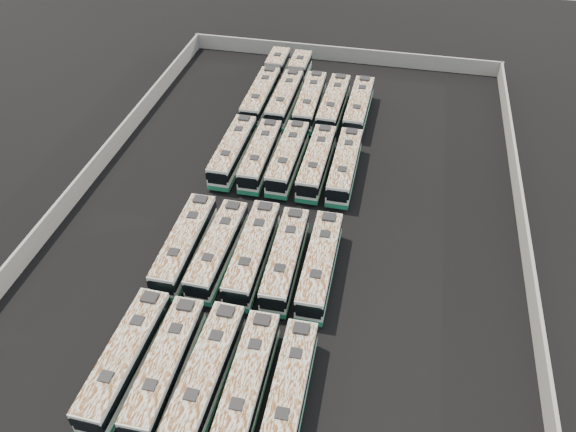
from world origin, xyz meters
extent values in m
plane|color=black|center=(0.00, 0.00, 0.00)|extent=(140.00, 140.00, 0.00)
cube|color=gray|center=(0.00, 36.30, 1.10)|extent=(45.20, 0.30, 2.20)
cube|color=gray|center=(22.30, 0.00, 1.10)|extent=(0.30, 73.20, 2.20)
cube|color=gray|center=(-22.30, 0.00, 1.10)|extent=(0.30, 73.20, 2.20)
cube|color=silver|center=(-8.22, -19.89, 1.65)|extent=(2.64, 11.53, 2.63)
cube|color=#1C7150|center=(-8.22, -19.89, 0.69)|extent=(2.69, 11.58, 0.40)
cube|color=black|center=(-8.22, -19.89, 2.09)|extent=(2.70, 11.59, 0.88)
cube|color=black|center=(-8.34, -25.65, 1.96)|extent=(2.11, 0.11, 1.39)
cube|color=beige|center=(-8.22, -19.89, 2.99)|extent=(2.58, 11.30, 0.07)
cube|color=black|center=(-8.28, -22.42, 3.09)|extent=(0.93, 0.93, 0.13)
cube|color=black|center=(-8.17, -17.37, 3.09)|extent=(0.93, 0.93, 0.13)
cube|color=black|center=(-8.12, -15.07, 3.14)|extent=(1.27, 1.08, 0.25)
cylinder|color=black|center=(-9.32, -23.54, 0.48)|extent=(0.29, 0.96, 0.96)
cylinder|color=black|center=(-7.28, -23.59, 0.48)|extent=(0.29, 0.96, 0.96)
cylinder|color=black|center=(-9.17, -16.20, 0.48)|extent=(0.29, 0.96, 0.96)
cylinder|color=black|center=(-7.12, -16.24, 0.48)|extent=(0.29, 0.96, 0.96)
cube|color=silver|center=(-5.07, -19.86, 1.61)|extent=(2.43, 11.21, 2.56)
cube|color=#1C7150|center=(-5.07, -19.86, 0.67)|extent=(2.48, 11.26, 0.39)
cube|color=black|center=(-5.07, -19.86, 2.03)|extent=(2.49, 11.27, 0.86)
cube|color=beige|center=(-5.07, -19.86, 2.92)|extent=(2.38, 10.98, 0.07)
cube|color=black|center=(-5.05, -22.32, 3.01)|extent=(0.89, 0.89, 0.13)
cube|color=black|center=(-5.09, -17.40, 3.01)|extent=(0.89, 0.89, 0.13)
cube|color=black|center=(-5.11, -15.16, 3.06)|extent=(1.22, 1.04, 0.24)
cylinder|color=black|center=(-6.03, -23.45, 0.47)|extent=(0.27, 0.93, 0.93)
cylinder|color=black|center=(-4.04, -23.43, 0.47)|extent=(0.27, 0.93, 0.93)
cylinder|color=black|center=(-6.10, -16.29, 0.47)|extent=(0.27, 0.93, 0.93)
cylinder|color=black|center=(-4.10, -16.27, 0.47)|extent=(0.27, 0.93, 0.93)
cube|color=silver|center=(-1.94, -19.96, 1.65)|extent=(2.65, 11.55, 2.64)
cube|color=#1C7150|center=(-1.94, -19.96, 0.69)|extent=(2.70, 11.61, 0.40)
cube|color=black|center=(-1.94, -19.96, 2.09)|extent=(2.71, 11.62, 0.88)
cube|color=beige|center=(-1.94, -19.96, 3.00)|extent=(2.60, 11.32, 0.07)
cube|color=black|center=(-1.99, -22.49, 3.10)|extent=(0.93, 0.93, 0.13)
cube|color=black|center=(-1.88, -17.43, 3.10)|extent=(0.93, 0.93, 0.13)
cube|color=black|center=(-1.83, -15.13, 3.14)|extent=(1.27, 1.08, 0.25)
cylinder|color=black|center=(-3.04, -23.62, 0.48)|extent=(0.29, 0.96, 0.96)
cylinder|color=black|center=(-2.88, -16.26, 0.48)|extent=(0.29, 0.96, 0.96)
cylinder|color=black|center=(-0.83, -16.30, 0.48)|extent=(0.29, 0.96, 0.96)
cube|color=silver|center=(1.16, -19.99, 1.61)|extent=(2.48, 11.26, 2.57)
cube|color=#1C7150|center=(1.16, -19.99, 0.67)|extent=(2.53, 11.31, 0.39)
cube|color=black|center=(1.16, -19.99, 2.04)|extent=(2.54, 11.32, 0.86)
cube|color=beige|center=(1.16, -19.99, 2.93)|extent=(2.43, 11.03, 0.07)
cube|color=black|center=(1.19, -22.46, 3.02)|extent=(0.90, 0.90, 0.13)
cube|color=black|center=(1.13, -17.52, 3.02)|extent=(0.90, 0.90, 0.13)
cube|color=black|center=(1.11, -15.27, 3.07)|extent=(1.23, 1.04, 0.24)
cylinder|color=black|center=(0.12, -16.41, 0.47)|extent=(0.27, 0.94, 0.94)
cylinder|color=black|center=(2.12, -16.38, 0.47)|extent=(0.27, 0.94, 0.94)
cube|color=silver|center=(4.26, -20.01, 1.58)|extent=(2.47, 11.04, 2.52)
cube|color=#1C7150|center=(4.26, -20.01, 0.66)|extent=(2.52, 11.09, 0.38)
cube|color=black|center=(4.26, -20.01, 2.00)|extent=(2.53, 11.10, 0.84)
cube|color=beige|center=(4.26, -20.01, 2.87)|extent=(2.42, 10.81, 0.06)
cube|color=black|center=(4.30, -22.43, 2.96)|extent=(0.88, 0.88, 0.13)
cube|color=black|center=(4.22, -17.59, 2.96)|extent=(0.88, 0.88, 0.13)
cube|color=black|center=(4.19, -15.39, 3.01)|extent=(1.21, 1.03, 0.24)
cylinder|color=black|center=(3.22, -16.51, 0.46)|extent=(0.27, 0.92, 0.92)
cylinder|color=black|center=(5.18, -16.48, 0.46)|extent=(0.27, 0.92, 0.92)
cube|color=silver|center=(-8.23, -7.28, 1.64)|extent=(2.47, 11.40, 2.61)
cube|color=#1C7150|center=(-8.23, -7.28, 0.68)|extent=(2.52, 11.45, 0.40)
cube|color=black|center=(-8.23, -7.28, 2.07)|extent=(2.53, 11.46, 0.87)
cube|color=black|center=(-8.18, -12.99, 1.94)|extent=(2.09, 0.08, 1.37)
cube|color=#1C7150|center=(-8.18, -12.99, 0.49)|extent=(2.37, 0.12, 0.27)
cube|color=beige|center=(-8.23, -7.28, 2.97)|extent=(2.42, 11.17, 0.07)
cube|color=black|center=(-8.21, -9.78, 3.06)|extent=(0.91, 0.91, 0.13)
cube|color=black|center=(-8.25, -4.78, 3.06)|extent=(0.91, 0.91, 0.13)
cube|color=black|center=(-8.27, -2.50, 3.11)|extent=(1.24, 1.05, 0.25)
cylinder|color=black|center=(-9.21, -10.93, 0.47)|extent=(0.27, 0.95, 0.95)
cylinder|color=black|center=(-7.19, -10.91, 0.47)|extent=(0.27, 0.95, 0.95)
cylinder|color=black|center=(-9.28, -3.65, 0.47)|extent=(0.27, 0.95, 0.95)
cylinder|color=black|center=(-7.25, -3.63, 0.47)|extent=(0.27, 0.95, 0.95)
cube|color=silver|center=(-5.11, -7.24, 1.59)|extent=(2.53, 11.08, 2.53)
cube|color=#1C7150|center=(-5.11, -7.24, 0.66)|extent=(2.58, 11.13, 0.39)
cube|color=black|center=(-5.11, -7.24, 2.00)|extent=(2.59, 11.14, 0.85)
cube|color=black|center=(-5.23, -12.77, 1.88)|extent=(2.02, 0.10, 1.33)
cube|color=#1C7150|center=(-5.23, -12.77, 0.48)|extent=(2.30, 0.15, 0.26)
cube|color=beige|center=(-5.11, -7.24, 2.88)|extent=(2.48, 10.85, 0.06)
cube|color=black|center=(-5.16, -9.66, 2.97)|extent=(0.89, 0.89, 0.13)
cube|color=black|center=(-5.06, -4.81, 2.97)|extent=(0.89, 0.89, 0.13)
cube|color=black|center=(-5.01, -2.61, 3.01)|extent=(1.22, 1.04, 0.24)
cylinder|color=black|center=(-6.17, -10.75, 0.46)|extent=(0.28, 0.92, 0.92)
cylinder|color=black|center=(-4.20, -10.79, 0.46)|extent=(0.28, 0.92, 0.92)
cylinder|color=black|center=(-6.02, -3.69, 0.46)|extent=(0.28, 0.92, 0.92)
cylinder|color=black|center=(-4.05, -3.73, 0.46)|extent=(0.28, 0.92, 0.92)
cube|color=silver|center=(-1.92, -7.04, 1.65)|extent=(2.50, 11.50, 2.63)
cube|color=#1C7150|center=(-1.92, -7.04, 0.69)|extent=(2.55, 11.55, 0.40)
cube|color=black|center=(-1.92, -7.04, 2.09)|extent=(2.56, 11.56, 0.88)
cube|color=black|center=(-1.87, -12.80, 1.96)|extent=(2.10, 0.08, 1.39)
cube|color=#1C7150|center=(-1.87, -12.80, 0.50)|extent=(2.39, 0.12, 0.27)
cube|color=beige|center=(-1.92, -7.04, 2.99)|extent=(2.45, 11.27, 0.07)
cube|color=black|center=(-1.90, -9.56, 3.09)|extent=(0.92, 0.92, 0.13)
cube|color=black|center=(-1.94, -4.51, 3.09)|extent=(0.92, 0.92, 0.13)
cube|color=black|center=(-1.97, -2.22, 3.14)|extent=(1.25, 1.06, 0.25)
cylinder|color=black|center=(-2.91, -10.72, 0.48)|extent=(0.28, 0.96, 0.96)
cylinder|color=black|center=(-0.86, -10.70, 0.48)|extent=(0.28, 0.96, 0.96)
cylinder|color=black|center=(-2.98, -3.37, 0.48)|extent=(0.28, 0.96, 0.96)
cylinder|color=black|center=(-0.93, -3.36, 0.48)|extent=(0.28, 0.96, 0.96)
cube|color=silver|center=(1.10, -7.14, 1.60)|extent=(2.57, 11.17, 2.55)
cube|color=#1C7150|center=(1.10, -7.14, 0.67)|extent=(2.62, 11.22, 0.39)
cube|color=black|center=(1.10, -7.14, 2.02)|extent=(2.63, 11.23, 0.85)
cube|color=black|center=(1.23, -12.71, 1.90)|extent=(2.04, 0.11, 1.34)
cube|color=#1C7150|center=(1.23, -12.71, 0.48)|extent=(2.32, 0.15, 0.26)
cube|color=beige|center=(1.10, -7.14, 2.90)|extent=(2.52, 10.95, 0.06)
cube|color=black|center=(1.16, -9.58, 2.99)|extent=(0.90, 0.90, 0.13)
cube|color=black|center=(1.05, -4.69, 2.99)|extent=(0.90, 0.90, 0.13)
cube|color=black|center=(1.00, -2.47, 3.04)|extent=(1.23, 1.05, 0.24)
cylinder|color=black|center=(0.19, -10.72, 0.46)|extent=(0.28, 0.93, 0.93)
cylinder|color=black|center=(2.18, -10.67, 0.46)|extent=(0.28, 0.93, 0.93)
cylinder|color=black|center=(0.03, -3.60, 0.46)|extent=(0.28, 0.93, 0.93)
cylinder|color=black|center=(2.01, -3.56, 0.46)|extent=(0.28, 0.93, 0.93)
cube|color=silver|center=(4.22, -7.17, 1.63)|extent=(2.46, 11.35, 2.60)
cube|color=#1C7150|center=(4.22, -7.17, 0.68)|extent=(2.51, 11.41, 0.40)
cube|color=black|center=(4.22, -7.17, 2.06)|extent=(2.52, 11.42, 0.87)
cube|color=black|center=(4.27, -12.86, 1.94)|extent=(2.08, 0.08, 1.37)
cube|color=#1C7150|center=(4.27, -12.86, 0.49)|extent=(2.36, 0.12, 0.26)
cube|color=beige|center=(4.22, -7.17, 2.96)|extent=(2.41, 11.13, 0.07)
cube|color=black|center=(4.24, -9.66, 3.05)|extent=(0.90, 0.90, 0.13)
cube|color=black|center=(4.20, -4.67, 3.05)|extent=(0.90, 0.90, 0.13)
cube|color=black|center=(4.18, -2.41, 3.10)|extent=(1.24, 1.05, 0.25)
cylinder|color=black|center=(3.24, -10.80, 0.47)|extent=(0.27, 0.95, 0.94)
cylinder|color=black|center=(5.26, -10.79, 0.47)|extent=(0.27, 0.95, 0.94)
cylinder|color=black|center=(3.18, -3.55, 0.47)|extent=(0.27, 0.95, 0.94)
cylinder|color=black|center=(5.20, -3.53, 0.47)|extent=(0.27, 0.95, 0.94)
cube|color=silver|center=(-8.28, 8.07, 1.62)|extent=(2.41, 11.28, 2.58)
cube|color=#1C7150|center=(-8.28, 8.07, 0.68)|extent=(2.46, 11.33, 0.39)
cube|color=black|center=(-8.28, 8.07, 2.05)|extent=(2.47, 11.34, 0.86)
cube|color=black|center=(-8.31, 2.42, 1.92)|extent=(2.07, 0.07, 1.36)
cube|color=#1C7150|center=(-8.31, 2.42, 0.49)|extent=(2.35, 0.11, 0.26)
cube|color=beige|center=(-8.28, 8.07, 2.94)|extent=(2.36, 11.05, 0.07)
cube|color=black|center=(-8.29, 5.59, 3.03)|extent=(0.90, 0.90, 0.13)
cube|color=black|center=(-8.26, 10.55, 3.03)|extent=(0.90, 0.90, 0.13)
cube|color=black|center=(-8.25, 12.80, 3.08)|extent=(1.23, 1.04, 0.24)
cylinder|color=black|center=(-9.30, 4.47, 0.47)|extent=(0.27, 0.94, 0.94)
cylinder|color=black|center=(-7.29, 4.46, 0.47)|extent=(0.27, 0.94, 0.94)
cylinder|color=black|center=(-9.26, 11.68, 0.47)|extent=(0.27, 0.94, 0.94)
cylinder|color=black|center=(-7.25, 11.67, 0.47)|extent=(0.27, 0.94, 0.94)
cube|color=silver|center=(-5.08, 7.94, 1.59)|extent=(2.39, 11.09, 2.54)
cube|color=#1C7150|center=(-5.08, 7.94, 0.66)|extent=(2.44, 11.14, 0.39)
cube|color=black|center=(-5.08, 7.94, 2.01)|extent=(2.45, 11.15, 0.85)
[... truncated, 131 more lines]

